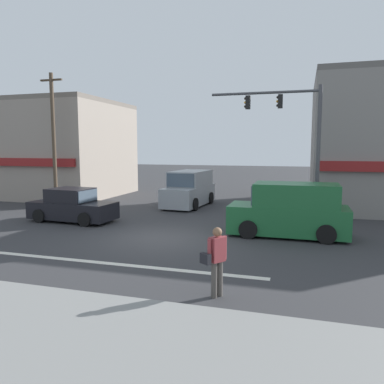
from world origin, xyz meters
The scene contains 9 objects.
ground_plane centered at (0.00, 0.00, 0.00)m, with size 120.00×120.00×0.00m, color #333335.
lane_marking_stripe centered at (0.00, -3.50, 0.00)m, with size 9.00×0.24×0.01m, color silver.
building_left_block centered at (-13.04, 10.41, 3.40)m, with size 10.70×8.41×6.80m.
utility_pole_near_left centered at (-8.74, 5.37, 4.02)m, with size 1.40×0.22×7.74m.
traffic_light_mast centered at (4.86, 4.05, 4.18)m, with size 4.89×0.24×6.20m.
van_crossing_center centered at (4.80, 1.76, 1.01)m, with size 4.60×2.04×2.11m.
sedan_parked_curbside centered at (-5.27, 1.92, 0.71)m, with size 4.20×2.07×1.58m.
van_crossing_rightbound centered at (-1.32, 8.08, 1.01)m, with size 2.29×4.72×2.11m.
pedestrian_foreground_with_bag centered at (3.38, -5.07, 0.95)m, with size 0.56×0.61×1.67m.
Camera 1 is at (5.26, -13.34, 3.49)m, focal length 35.00 mm.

